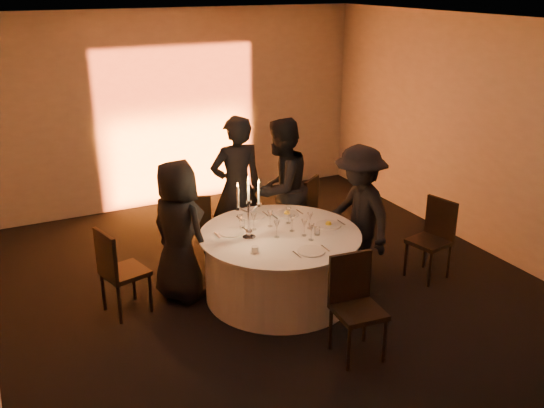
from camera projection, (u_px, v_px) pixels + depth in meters
name	position (u px, v px, depth m)	size (l,w,h in m)	color
floor	(280.00, 295.00, 6.96)	(7.00, 7.00, 0.00)	black
ceiling	(281.00, 24.00, 5.89)	(7.00, 7.00, 0.00)	silver
wall_back	(177.00, 109.00, 9.36)	(7.00, 7.00, 0.00)	#A39E98
wall_right	(491.00, 139.00, 7.67)	(7.00, 7.00, 0.00)	#A39E98
uplighter_fixture	(188.00, 203.00, 9.62)	(0.25, 0.12, 0.10)	black
banquet_table	(280.00, 265.00, 6.82)	(1.80, 1.80, 0.77)	black
chair_left	(117.00, 267.00, 6.38)	(0.52, 0.52, 0.98)	black
chair_back_left	(196.00, 223.00, 7.64)	(0.51, 0.51, 0.91)	black
chair_back_right	(304.00, 206.00, 8.17)	(0.57, 0.57, 0.93)	black
chair_right	(434.00, 234.00, 7.23)	(0.50, 0.50, 0.96)	black
chair_front	(355.00, 299.00, 5.73)	(0.48, 0.48, 1.00)	black
guest_left	(179.00, 231.00, 6.64)	(0.79, 0.51, 1.62)	black
guest_back_left	(237.00, 188.00, 7.60)	(0.68, 0.45, 1.87)	black
guest_back_right	(281.00, 188.00, 7.68)	(0.88, 0.68, 1.81)	black
guest_right	(359.00, 214.00, 7.09)	(1.06, 0.61, 1.65)	black
plate_left	(232.00, 232.00, 6.69)	(0.35, 0.28, 0.01)	white
plate_back_left	(253.00, 216.00, 7.14)	(0.36, 0.28, 0.01)	white
plate_back_right	(287.00, 213.00, 7.20)	(0.35, 0.28, 0.08)	white
plate_right	(328.00, 224.00, 6.89)	(0.36, 0.29, 0.08)	white
plate_front	(311.00, 251.00, 6.24)	(0.36, 0.29, 0.01)	white
coffee_cup	(255.00, 250.00, 6.22)	(0.11, 0.11, 0.07)	white
candelabra	(249.00, 217.00, 6.47)	(0.30, 0.14, 0.72)	silver
wine_glass_a	(311.00, 228.00, 6.47)	(0.07, 0.07, 0.19)	white
wine_glass_b	(310.00, 217.00, 6.77)	(0.07, 0.07, 0.19)	white
wine_glass_c	(288.00, 212.00, 6.91)	(0.07, 0.07, 0.19)	white
wine_glass_d	(270.00, 215.00, 6.82)	(0.07, 0.07, 0.19)	white
wine_glass_e	(277.00, 226.00, 6.54)	(0.07, 0.07, 0.19)	white
wine_glass_f	(292.00, 220.00, 6.70)	(0.07, 0.07, 0.19)	white
wine_glass_g	(254.00, 218.00, 6.74)	(0.07, 0.07, 0.19)	white
wine_glass_h	(240.00, 219.00, 6.70)	(0.07, 0.07, 0.19)	white
wine_glass_i	(304.00, 224.00, 6.58)	(0.07, 0.07, 0.19)	white
tumbler_a	(317.00, 231.00, 6.63)	(0.07, 0.07, 0.09)	white
tumbler_b	(242.00, 224.00, 6.82)	(0.07, 0.07, 0.09)	white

